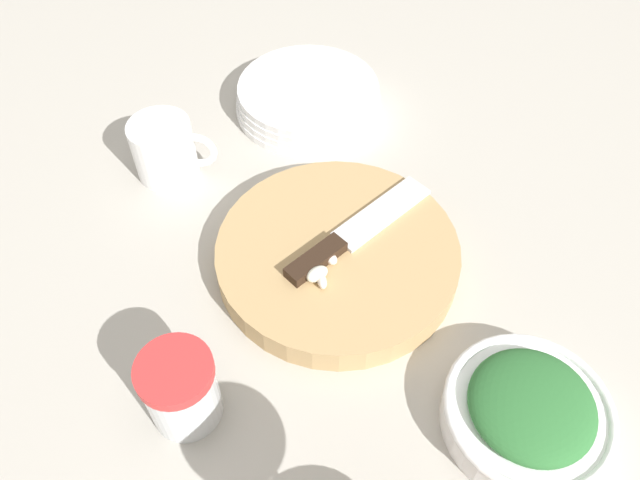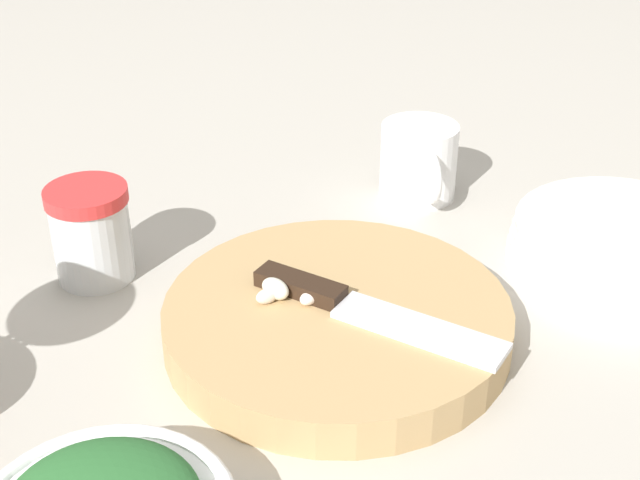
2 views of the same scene
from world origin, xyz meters
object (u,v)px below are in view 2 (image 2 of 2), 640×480
Objects in this scene: spice_jar at (91,233)px; coffee_mug at (419,162)px; chef_knife at (360,308)px; plate_stack at (624,246)px; cutting_board at (334,324)px; garlic_cloves at (279,291)px.

spice_jar reaches higher than coffee_mug.
coffee_mug is (0.31, -0.12, -0.01)m from spice_jar.
coffee_mug reaches higher than chef_knife.
spice_jar is at bearing 132.92° from plate_stack.
plate_stack is at bearing 147.78° from chef_knife.
garlic_cloves reaches higher than cutting_board.
cutting_board is at bearing -63.28° from garlic_cloves.
garlic_cloves reaches higher than chef_knife.
chef_knife is at bearing -65.74° from garlic_cloves.
spice_jar is (-0.04, 0.18, 0.00)m from garlic_cloves.
coffee_mug is (0.24, 0.11, 0.00)m from chef_knife.
cutting_board is 2.86× the size of coffee_mug.
chef_knife is 0.27m from plate_stack.
chef_knife is at bearing -154.61° from coffee_mug.
plate_stack is at bearing -30.53° from garlic_cloves.
cutting_board is at bearing -74.05° from spice_jar.
garlic_cloves is (-0.02, 0.04, 0.02)m from cutting_board.
coffee_mug is at bearing -164.26° from chef_knife.
garlic_cloves is at bearing 149.47° from plate_stack.
plate_stack reaches higher than cutting_board.
cutting_board is 1.33× the size of plate_stack.
chef_knife is 1.02× the size of plate_stack.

